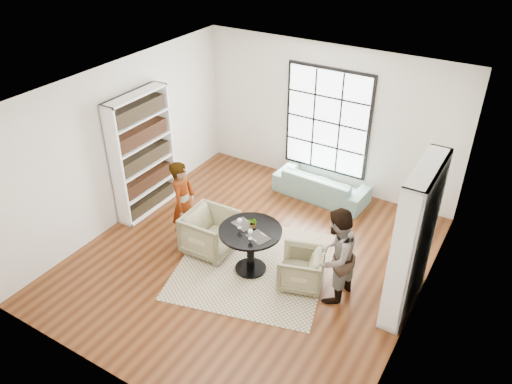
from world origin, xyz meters
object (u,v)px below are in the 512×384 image
Objects in this scene: armchair_left at (211,232)px; armchair_right at (301,269)px; pedestal_table at (250,241)px; person_right at (335,256)px; person_left at (184,203)px; flower_centerpiece at (253,223)px; sofa at (321,185)px; wine_glass_left at (239,221)px; wine_glass_right at (250,232)px.

armchair_left is 1.75m from armchair_right.
pedestal_table is 1.44m from person_right.
armchair_left is at bearing 174.07° from pedestal_table.
person_left reaches higher than flower_centerpiece.
sofa is 2.98m from person_right.
person_right is at bearing 4.52° from pedestal_table.
pedestal_table is at bearing -97.89° from armchair_left.
armchair_left is 2.33m from person_right.
pedestal_table is at bearing -100.27° from armchair_right.
person_right is at bearing -91.41° from armchair_left.
person_right is (0.55, 0.00, 0.48)m from armchair_right.
person_left is 1.00× the size of person_right.
wine_glass_left is 1.02× the size of wine_glass_right.
armchair_left is 4.58× the size of wine_glass_right.
person_left is 8.48× the size of flower_centerpiece.
wine_glass_right is at bearing -107.95° from armchair_left.
pedestal_table is 5.52× the size of wine_glass_left.
armchair_left is at bearing 169.48° from wine_glass_left.
sofa is 10.39× the size of wine_glass_left.
person_left is at bearing -83.29° from person_right.
person_left is (-1.42, 0.09, 0.21)m from pedestal_table.
person_right reaches higher than wine_glass_left.
pedestal_table reaches higher than sofa.
person_right is at bearing 1.41° from flower_centerpiece.
person_right reaches higher than armchair_right.
person_left is at bearing 179.48° from flower_centerpiece.
flower_centerpiece is at bearing 86.52° from pedestal_table.
wine_glass_left is (-1.05, -0.15, 0.63)m from armchair_right.
armchair_right is 1.05m from flower_centerpiece.
armchair_left is at bearing 73.92° from sofa.
wine_glass_left is at bearing -99.49° from armchair_right.
armchair_left is 0.91m from wine_glass_left.
armchair_right is 0.73m from person_right.
wine_glass_right is (1.54, -0.28, 0.15)m from person_left.
person_left is (-1.46, -2.61, 0.52)m from sofa.
armchair_right is 2.34m from person_left.
armchair_right is 3.83× the size of wine_glass_right.
person_right is 1.62m from wine_glass_left.
armchair_right is at bearing 110.96° from sofa.
armchair_left is 0.69m from person_left.
armchair_left is 0.52× the size of person_right.
person_right is (1.42, 0.11, 0.21)m from pedestal_table.
pedestal_table is 1.47× the size of armchair_right.
wine_glass_left reaches higher than sofa.
armchair_right is 3.69× the size of flower_centerpiece.
flower_centerpiece reaches higher than sofa.
sofa is at bearing 89.20° from flower_centerpiece.
armchair_left is at bearing -105.13° from person_left.
person_right is at bearing 72.39° from armchair_right.
person_left reaches higher than wine_glass_right.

